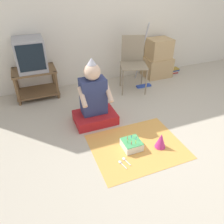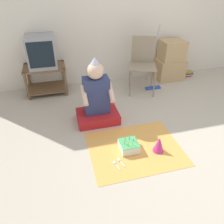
# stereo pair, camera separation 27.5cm
# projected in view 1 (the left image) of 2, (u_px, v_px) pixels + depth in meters

# --- Properties ---
(ground_plane) EXTENTS (16.00, 16.00, 0.00)m
(ground_plane) POSITION_uv_depth(u_px,v_px,m) (179.00, 134.00, 2.94)
(ground_plane) COLOR #BCB29E
(wall_back) EXTENTS (6.40, 0.06, 2.55)m
(wall_back) POSITION_uv_depth(u_px,v_px,m) (120.00, 9.00, 3.84)
(wall_back) COLOR silver
(wall_back) RESTS_ON ground_plane
(tv_stand) EXTENTS (0.69, 0.47, 0.49)m
(tv_stand) POSITION_uv_depth(u_px,v_px,m) (36.00, 81.00, 3.66)
(tv_stand) COLOR brown
(tv_stand) RESTS_ON ground_plane
(tv) EXTENTS (0.45, 0.46, 0.50)m
(tv) POSITION_uv_depth(u_px,v_px,m) (30.00, 54.00, 3.42)
(tv) COLOR #99999E
(tv) RESTS_ON tv_stand
(folding_chair) EXTENTS (0.55, 0.53, 0.93)m
(folding_chair) POSITION_uv_depth(u_px,v_px,m) (133.00, 60.00, 3.79)
(folding_chair) COLOR gray
(folding_chair) RESTS_ON ground_plane
(cardboard_box_stack) EXTENTS (0.53, 0.41, 0.76)m
(cardboard_box_stack) POSITION_uv_depth(u_px,v_px,m) (158.00, 59.00, 4.36)
(cardboard_box_stack) COLOR tan
(cardboard_box_stack) RESTS_ON ground_plane
(dust_mop) EXTENTS (0.28, 0.41, 1.14)m
(dust_mop) POSITION_uv_depth(u_px,v_px,m) (142.00, 68.00, 4.03)
(dust_mop) COLOR #2D4CB2
(dust_mop) RESTS_ON ground_plane
(book_pile) EXTENTS (0.19, 0.14, 0.10)m
(book_pile) POSITION_uv_depth(u_px,v_px,m) (174.00, 70.00, 4.67)
(book_pile) COLOR #B72D28
(book_pile) RESTS_ON ground_plane
(person_seated) EXTENTS (0.58, 0.41, 0.94)m
(person_seated) POSITION_uv_depth(u_px,v_px,m) (94.00, 101.00, 3.02)
(person_seated) COLOR red
(person_seated) RESTS_ON ground_plane
(party_cloth) EXTENTS (1.12, 0.90, 0.01)m
(party_cloth) POSITION_uv_depth(u_px,v_px,m) (137.00, 146.00, 2.73)
(party_cloth) COLOR #EFA84C
(party_cloth) RESTS_ON ground_plane
(birthday_cake) EXTENTS (0.22, 0.22, 0.16)m
(birthday_cake) POSITION_uv_depth(u_px,v_px,m) (132.00, 144.00, 2.68)
(birthday_cake) COLOR white
(birthday_cake) RESTS_ON party_cloth
(party_hat_blue) EXTENTS (0.14, 0.14, 0.20)m
(party_hat_blue) POSITION_uv_depth(u_px,v_px,m) (161.00, 141.00, 2.67)
(party_hat_blue) COLOR #CC338C
(party_hat_blue) RESTS_ON party_cloth
(plastic_spoon_near) EXTENTS (0.05, 0.14, 0.01)m
(plastic_spoon_near) POSITION_uv_depth(u_px,v_px,m) (125.00, 160.00, 2.53)
(plastic_spoon_near) COLOR white
(plastic_spoon_near) RESTS_ON party_cloth
(plastic_spoon_far) EXTENTS (0.05, 0.14, 0.01)m
(plastic_spoon_far) POSITION_uv_depth(u_px,v_px,m) (121.00, 163.00, 2.49)
(plastic_spoon_far) COLOR white
(plastic_spoon_far) RESTS_ON party_cloth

